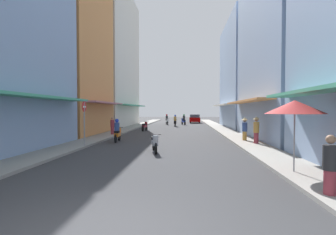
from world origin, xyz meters
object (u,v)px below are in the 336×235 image
(motorbike_maroon, at_px, (145,126))
(pedestrian_foreground, at_px, (330,167))
(motorbike_silver, at_px, (155,143))
(pedestrian_midway, at_px, (256,129))
(street_sign_no_entry, at_px, (84,118))
(motorbike_black, at_px, (175,121))
(parked_car, at_px, (195,119))
(pedestrian_crossing, at_px, (245,128))
(motorbike_orange, at_px, (117,132))
(motorbike_blue, at_px, (184,120))
(pedestrian_far, at_px, (112,126))
(vendor_umbrella, at_px, (295,107))
(motorbike_white, at_px, (167,120))

(motorbike_maroon, distance_m, pedestrian_foreground, 21.02)
(motorbike_silver, relative_size, pedestrian_midway, 1.02)
(pedestrian_foreground, distance_m, street_sign_no_entry, 12.17)
(motorbike_black, distance_m, parked_car, 10.22)
(pedestrian_crossing, xyz_separation_m, pedestrian_foreground, (-0.48, -11.03, -0.15))
(pedestrian_midway, distance_m, pedestrian_foreground, 9.46)
(pedestrian_crossing, bearing_deg, street_sign_no_entry, -161.58)
(motorbike_orange, xyz_separation_m, pedestrian_foreground, (8.13, -10.45, 0.07))
(motorbike_silver, xyz_separation_m, pedestrian_crossing, (5.54, 4.65, 0.42))
(street_sign_no_entry, bearing_deg, motorbike_blue, 76.78)
(motorbike_black, xyz_separation_m, pedestrian_crossing, (5.45, -15.84, 0.22))
(parked_car, bearing_deg, pedestrian_foreground, -86.77)
(pedestrian_foreground, height_order, pedestrian_far, pedestrian_far)
(pedestrian_crossing, height_order, pedestrian_foreground, pedestrian_crossing)
(motorbike_blue, xyz_separation_m, motorbike_black, (-1.06, -3.93, 0.00))
(pedestrian_far, bearing_deg, vendor_umbrella, -51.18)
(motorbike_black, height_order, parked_car, motorbike_black)
(motorbike_maroon, bearing_deg, motorbike_black, 69.06)
(motorbike_blue, bearing_deg, pedestrian_far, -109.57)
(motorbike_orange, xyz_separation_m, motorbike_black, (3.17, 16.42, 0.00))
(motorbike_white, height_order, parked_car, motorbike_white)
(street_sign_no_entry, bearing_deg, pedestrian_far, 93.29)
(vendor_umbrella, bearing_deg, pedestrian_far, 128.82)
(pedestrian_crossing, distance_m, street_sign_no_entry, 10.35)
(parked_car, distance_m, vendor_umbrella, 34.48)
(motorbike_white, bearing_deg, street_sign_no_entry, -97.22)
(vendor_umbrella, bearing_deg, pedestrian_midway, 84.39)
(motorbike_maroon, bearing_deg, pedestrian_far, -110.91)
(pedestrian_midway, relative_size, pedestrian_foreground, 1.12)
(motorbike_white, height_order, street_sign_no_entry, street_sign_no_entry)
(motorbike_orange, height_order, motorbike_maroon, motorbike_orange)
(motorbike_black, bearing_deg, pedestrian_far, -110.93)
(parked_car, bearing_deg, motorbike_maroon, -108.41)
(motorbike_orange, bearing_deg, street_sign_no_entry, -113.80)
(pedestrian_far, height_order, street_sign_no_entry, street_sign_no_entry)
(motorbike_silver, xyz_separation_m, pedestrian_foreground, (5.06, -6.38, 0.27))
(pedestrian_foreground, bearing_deg, motorbike_silver, 128.45)
(motorbike_maroon, relative_size, motorbike_black, 1.00)
(pedestrian_far, bearing_deg, pedestrian_foreground, -56.20)
(motorbike_blue, bearing_deg, pedestrian_midway, -77.57)
(motorbike_silver, height_order, pedestrian_foreground, pedestrian_foreground)
(motorbike_blue, xyz_separation_m, pedestrian_crossing, (4.38, -19.77, 0.22))
(pedestrian_foreground, bearing_deg, pedestrian_far, 123.80)
(pedestrian_foreground, bearing_deg, vendor_umbrella, 87.27)
(street_sign_no_entry, bearing_deg, pedestrian_midway, 9.26)
(parked_car, relative_size, pedestrian_far, 2.61)
(motorbike_white, relative_size, motorbike_black, 0.98)
(motorbike_maroon, height_order, pedestrian_far, pedestrian_far)
(motorbike_silver, xyz_separation_m, vendor_umbrella, (5.17, -4.08, 1.75))
(motorbike_black, xyz_separation_m, pedestrian_midway, (5.78, -17.45, 0.28))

